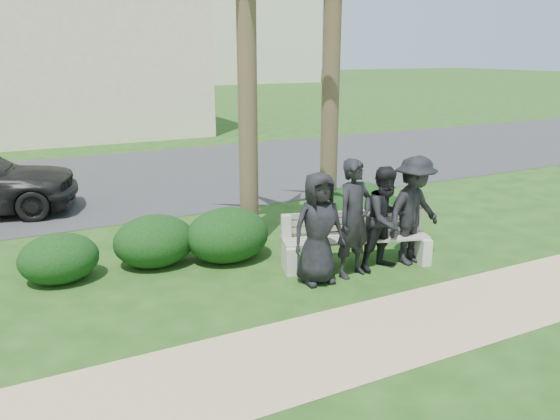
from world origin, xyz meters
The scene contains 14 objects.
ground centered at (0.00, 0.00, 0.00)m, with size 160.00×160.00×0.00m, color #1B4212.
footpath centered at (0.00, -1.80, 0.00)m, with size 30.00×1.60×0.01m, color tan.
asphalt_street centered at (0.00, 8.00, 0.00)m, with size 160.00×8.00×0.01m, color #2D2D30.
stucco_bldg_right centered at (-1.00, 18.00, 3.66)m, with size 8.40×8.40×7.30m.
park_bench centered at (0.25, 0.20, 0.37)m, with size 2.48×1.18×0.82m.
man_a centered at (-0.63, -0.12, 0.83)m, with size 0.81×0.53×1.66m, color black.
man_b centered at (-0.02, -0.14, 0.90)m, with size 0.66×0.43×1.80m, color black.
man_c centered at (0.57, -0.14, 0.82)m, with size 0.79×0.62×1.63m, color black.
man_d centered at (1.10, -0.14, 0.87)m, with size 1.13×0.65×1.75m, color black.
hedge_a centered at (-4.02, 1.63, 0.38)m, with size 1.15×0.95×0.75m, color black.
hedge_b centered at (-2.60, 1.64, 0.42)m, with size 1.29×1.06×0.84m, color black.
hedge_c centered at (-1.48, 1.32, 0.45)m, with size 1.37×1.13×0.89m, color black.
hedge_d centered at (1.34, 1.60, 0.48)m, with size 1.46×1.21×0.95m, color black.
hedge_e centered at (1.19, 1.24, 0.40)m, with size 1.22×1.01×0.80m, color black.
Camera 1 is at (-4.49, -6.56, 3.29)m, focal length 35.00 mm.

